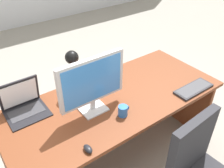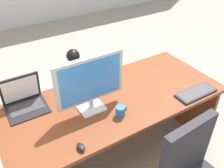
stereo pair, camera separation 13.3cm
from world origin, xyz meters
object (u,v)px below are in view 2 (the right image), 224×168
Objects in this scene: keyboard at (196,93)px; mouse at (81,147)px; coffee_mug at (120,111)px; desk at (111,113)px; desk_lamp at (73,61)px; laptop at (23,97)px; monitor at (90,81)px.

mouse is at bearing -178.70° from keyboard.
coffee_mug is (-0.70, 0.11, 0.03)m from keyboard.
coffee_mug is (0.40, 0.13, 0.03)m from mouse.
desk_lamp is (-0.22, 0.24, 0.49)m from desk.
keyboard is at bearing -25.61° from laptop.
mouse is 0.73m from desk_lamp.
keyboard is at bearing -30.66° from desk.
coffee_mug is (-0.08, -0.26, 0.25)m from desk.
mouse reaches higher than desk.
laptop is at bearing 143.45° from monitor.
coffee_mug reaches higher than keyboard.
desk_lamp is 3.92× the size of coffee_mug.
laptop is at bearing 106.33° from mouse.
desk is at bearing 73.62° from coffee_mug.
laptop is 0.67m from mouse.
mouse is at bearing -73.67° from laptop.
mouse is (-0.47, -0.40, 0.23)m from desk.
monitor is 6.59× the size of mouse.
laptop is at bearing 159.59° from desk.
laptop reaches higher than desk.
desk is 5.03× the size of keyboard.
mouse is (0.19, -0.64, -0.06)m from laptop.
mouse is (-1.10, -0.03, 0.01)m from keyboard.
desk is 0.37m from coffee_mug.
mouse reaches higher than keyboard.
mouse is 0.84× the size of coffee_mug.
laptop is 0.77m from coffee_mug.
desk_lamp reaches higher than coffee_mug.
desk is at bearing 149.34° from keyboard.
mouse is at bearing -112.14° from desk_lamp.
laptop reaches higher than mouse.
monitor reaches higher than keyboard.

